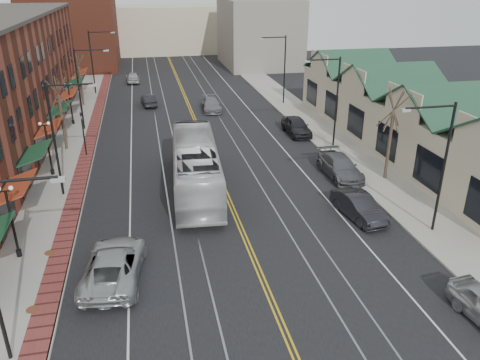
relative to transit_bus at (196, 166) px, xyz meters
name	(u,v)px	position (x,y,z in m)	size (l,w,h in m)	color
ground	(280,321)	(2.00, -15.16, -1.86)	(160.00, 160.00, 0.00)	black
sidewalk_left	(64,174)	(-10.00, 4.84, -1.78)	(4.00, 120.00, 0.15)	gray
sidewalk_right	(347,153)	(14.00, 4.84, -1.78)	(4.00, 120.00, 0.15)	gray
building_right	(412,125)	(20.00, 4.84, 0.44)	(8.00, 36.00, 4.60)	#C0B294
backdrop_left	(73,25)	(-14.00, 54.84, 5.14)	(14.00, 18.00, 14.00)	brown
backdrop_mid	(164,29)	(2.00, 69.84, 2.64)	(22.00, 14.00, 9.00)	#C0B294
backdrop_right	(259,33)	(17.00, 49.84, 3.64)	(12.00, 16.00, 11.00)	slate
streetlight_l_1	(60,128)	(-9.05, 0.84, 3.17)	(3.33, 0.25, 8.00)	black
streetlight_l_2	(83,81)	(-9.05, 16.84, 3.17)	(3.33, 0.25, 8.00)	black
streetlight_l_3	(95,56)	(-9.05, 32.84, 3.17)	(3.33, 0.25, 8.00)	black
streetlight_r_0	(439,156)	(13.05, -9.16, 3.17)	(3.33, 0.25, 8.00)	black
streetlight_r_1	(333,93)	(13.05, 6.84, 3.17)	(3.33, 0.25, 8.00)	black
streetlight_r_2	(281,63)	(13.05, 22.84, 3.17)	(3.33, 0.25, 8.00)	black
lamppost_l_1	(12,224)	(-10.80, -7.16, 0.35)	(0.84, 0.28, 4.27)	black
lamppost_l_2	(49,150)	(-10.80, 4.84, 0.35)	(0.84, 0.28, 4.27)	black
lamppost_l_3	(71,105)	(-10.80, 18.84, 0.35)	(0.84, 0.28, 4.27)	black
tree_left_near	(61,112)	(-10.50, 10.84, 1.66)	(1.78, 1.37, 6.48)	#382B21
tree_left_far	(80,79)	(-10.50, 26.84, 1.42)	(1.66, 1.28, 6.02)	#382B21
tree_right_mid	(391,133)	(14.50, -1.16, 1.90)	(1.90, 1.46, 6.93)	#382B21
manhole_mid	(33,309)	(-9.20, -12.16, -1.70)	(0.60, 0.60, 0.02)	#592D19
manhole_far	(50,253)	(-9.20, -7.16, -1.70)	(0.60, 0.60, 0.02)	#592D19
traffic_signal	(83,131)	(-8.60, 8.84, 0.49)	(0.18, 0.15, 3.80)	black
transit_bus	(196,166)	(0.00, 0.00, 0.00)	(3.12, 13.32, 3.71)	silver
parked_suv	(114,264)	(-5.50, -10.16, -1.00)	(2.83, 6.14, 1.71)	#A6AAAD
parked_car_b	(359,206)	(9.81, -6.46, -1.08)	(1.63, 4.68, 1.54)	black
parked_car_c	(340,167)	(11.30, 0.18, -1.05)	(2.27, 5.58, 1.62)	#5A5A61
parked_car_d	(296,126)	(11.30, 11.05, -1.00)	(2.02, 5.01, 1.71)	black
distant_car_left	(149,100)	(-2.72, 25.35, -1.17)	(1.46, 4.18, 1.38)	black
distant_car_right	(211,104)	(4.37, 21.65, -1.13)	(2.03, 5.00, 1.45)	slate
distant_car_far	(133,77)	(-4.62, 39.50, -1.08)	(1.83, 4.55, 1.55)	#A2A6A9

